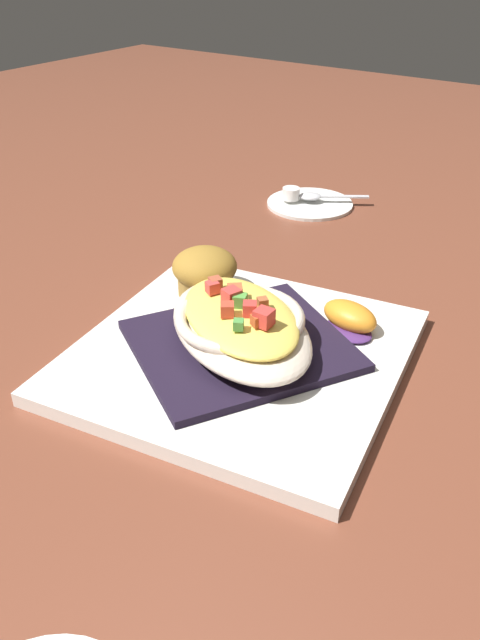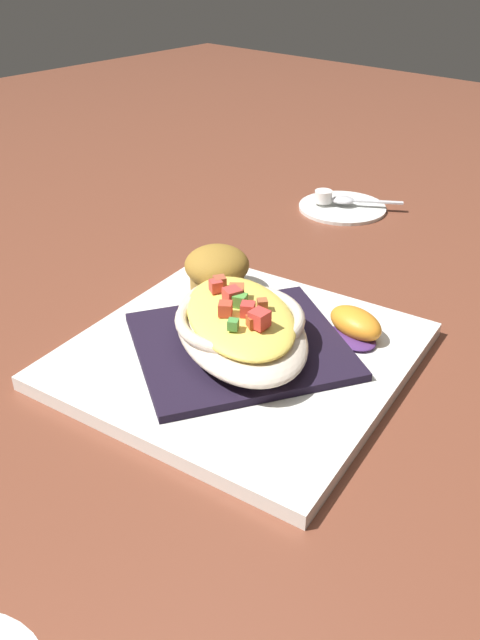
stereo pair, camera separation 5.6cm
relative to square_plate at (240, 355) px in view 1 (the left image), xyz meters
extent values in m
plane|color=brown|center=(0.00, 0.00, -0.01)|extent=(2.60, 2.60, 0.00)
cube|color=white|center=(0.00, 0.00, 0.00)|extent=(0.32, 0.32, 0.01)
cube|color=black|center=(0.00, 0.00, 0.01)|extent=(0.23, 0.23, 0.01)
ellipsoid|color=beige|center=(0.00, 0.00, 0.03)|extent=(0.18, 0.21, 0.03)
torus|color=beige|center=(0.00, 0.00, 0.04)|extent=(0.16, 0.16, 0.01)
ellipsoid|color=#F3D355|center=(0.00, 0.00, 0.04)|extent=(0.15, 0.17, 0.02)
cube|color=red|center=(-0.01, -0.01, 0.06)|extent=(0.02, 0.02, 0.01)
cube|color=#AB4E34|center=(0.01, 0.04, 0.06)|extent=(0.01, 0.01, 0.01)
cube|color=#CA403A|center=(0.01, 0.03, 0.06)|extent=(0.01, 0.01, 0.01)
cube|color=#A85631|center=(0.01, -0.02, 0.05)|extent=(0.01, 0.01, 0.01)
cube|color=#BC4E26|center=(-0.02, -0.03, 0.06)|extent=(0.01, 0.01, 0.01)
cube|color=#4B9440|center=(-0.03, -0.02, 0.05)|extent=(0.01, 0.01, 0.01)
cube|color=#529D3D|center=(0.00, 0.00, 0.06)|extent=(0.01, 0.01, 0.01)
cube|color=#CF422D|center=(-0.02, 0.00, 0.06)|extent=(0.02, 0.02, 0.01)
cube|color=#B65932|center=(0.01, 0.01, 0.06)|extent=(0.02, 0.02, 0.01)
cube|color=#D33C36|center=(0.00, 0.01, 0.06)|extent=(0.02, 0.02, 0.01)
cube|color=red|center=(-0.01, -0.03, 0.06)|extent=(0.01, 0.01, 0.01)
cylinder|color=olive|center=(0.06, 0.09, 0.02)|extent=(0.06, 0.06, 0.02)
ellipsoid|color=olive|center=(0.06, 0.09, 0.04)|extent=(0.07, 0.07, 0.04)
ellipsoid|color=#4C0F23|center=(0.06, 0.09, 0.05)|extent=(0.02, 0.02, 0.01)
ellipsoid|color=#4C2867|center=(0.08, -0.07, 0.01)|extent=(0.04, 0.05, 0.01)
ellipsoid|color=orange|center=(0.09, -0.06, 0.02)|extent=(0.04, 0.06, 0.03)
cylinder|color=white|center=(0.37, 0.14, 0.00)|extent=(0.12, 0.12, 0.01)
ellipsoid|color=silver|center=(0.37, 0.14, 0.01)|extent=(0.04, 0.04, 0.01)
cube|color=silver|center=(0.39, 0.10, 0.01)|extent=(0.04, 0.06, 0.00)
cylinder|color=white|center=(0.35, 0.16, 0.01)|extent=(0.02, 0.02, 0.02)
camera|label=1|loc=(-0.39, -0.27, 0.33)|focal=36.16mm
camera|label=2|loc=(-0.36, -0.32, 0.33)|focal=36.16mm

